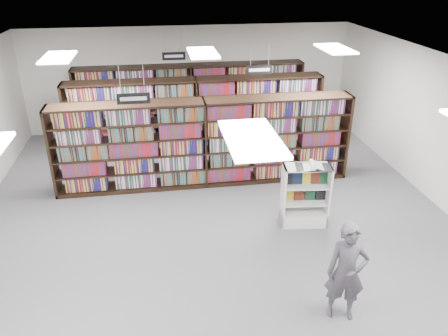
{
  "coord_description": "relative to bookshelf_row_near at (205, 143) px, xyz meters",
  "views": [
    {
      "loc": [
        -1.02,
        -7.49,
        5.01
      ],
      "look_at": [
        0.23,
        0.5,
        1.1
      ],
      "focal_mm": 35.0,
      "sensor_mm": 36.0,
      "label": 1
    }
  ],
  "objects": [
    {
      "name": "floor",
      "position": [
        0.0,
        -2.0,
        -1.05
      ],
      "size": [
        12.0,
        12.0,
        0.0
      ],
      "primitive_type": "plane",
      "color": "#59595E",
      "rests_on": "ground"
    },
    {
      "name": "ceiling",
      "position": [
        0.0,
        -2.0,
        2.15
      ],
      "size": [
        10.0,
        12.0,
        0.1
      ],
      "primitive_type": "cube",
      "color": "white",
      "rests_on": "wall_back"
    },
    {
      "name": "wall_back",
      "position": [
        0.0,
        4.0,
        0.55
      ],
      "size": [
        10.0,
        0.1,
        3.2
      ],
      "primitive_type": "cube",
      "color": "silver",
      "rests_on": "ground"
    },
    {
      "name": "bookshelf_row_near",
      "position": [
        0.0,
        0.0,
        0.0
      ],
      "size": [
        7.0,
        0.6,
        2.1
      ],
      "color": "black",
      "rests_on": "floor"
    },
    {
      "name": "bookshelf_row_mid",
      "position": [
        0.0,
        2.0,
        0.0
      ],
      "size": [
        7.0,
        0.6,
        2.1
      ],
      "color": "black",
      "rests_on": "floor"
    },
    {
      "name": "bookshelf_row_far",
      "position": [
        0.0,
        3.7,
        0.0
      ],
      "size": [
        7.0,
        0.6,
        2.1
      ],
      "color": "black",
      "rests_on": "floor"
    },
    {
      "name": "aisle_sign_left",
      "position": [
        -1.5,
        -1.0,
        1.48
      ],
      "size": [
        0.65,
        0.02,
        0.8
      ],
      "color": "#B2B2B7",
      "rests_on": "ceiling"
    },
    {
      "name": "aisle_sign_right",
      "position": [
        1.5,
        1.0,
        1.48
      ],
      "size": [
        0.65,
        0.02,
        0.8
      ],
      "color": "#B2B2B7",
      "rests_on": "ceiling"
    },
    {
      "name": "aisle_sign_center",
      "position": [
        -0.5,
        3.0,
        1.48
      ],
      "size": [
        0.65,
        0.02,
        0.8
      ],
      "color": "#B2B2B7",
      "rests_on": "ceiling"
    },
    {
      "name": "troffer_front_center",
      "position": [
        0.0,
        -5.0,
        2.11
      ],
      "size": [
        0.6,
        1.2,
        0.04
      ],
      "primitive_type": "cube",
      "color": "white",
      "rests_on": "ceiling"
    },
    {
      "name": "troffer_back_left",
      "position": [
        -3.0,
        0.0,
        2.11
      ],
      "size": [
        0.6,
        1.2,
        0.04
      ],
      "primitive_type": "cube",
      "color": "white",
      "rests_on": "ceiling"
    },
    {
      "name": "troffer_back_center",
      "position": [
        0.0,
        0.0,
        2.11
      ],
      "size": [
        0.6,
        1.2,
        0.04
      ],
      "primitive_type": "cube",
      "color": "white",
      "rests_on": "ceiling"
    },
    {
      "name": "troffer_back_right",
      "position": [
        3.0,
        0.0,
        2.11
      ],
      "size": [
        0.6,
        1.2,
        0.04
      ],
      "primitive_type": "cube",
      "color": "white",
      "rests_on": "ceiling"
    },
    {
      "name": "endcap_display",
      "position": [
        1.8,
        -2.08,
        -0.59
      ],
      "size": [
        0.99,
        0.58,
        1.32
      ],
      "rotation": [
        0.0,
        0.0,
        -0.12
      ],
      "color": "silver",
      "rests_on": "floor"
    },
    {
      "name": "open_book",
      "position": [
        1.88,
        -2.19,
        0.3
      ],
      "size": [
        0.75,
        0.53,
        0.13
      ],
      "rotation": [
        0.0,
        0.0,
        -0.2
      ],
      "color": "black",
      "rests_on": "endcap_display"
    },
    {
      "name": "shopper",
      "position": [
        1.56,
        -4.71,
        -0.23
      ],
      "size": [
        0.68,
        0.54,
        1.64
      ],
      "primitive_type": "imported",
      "rotation": [
        0.0,
        0.0,
        -0.28
      ],
      "color": "#524C57",
      "rests_on": "floor"
    }
  ]
}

